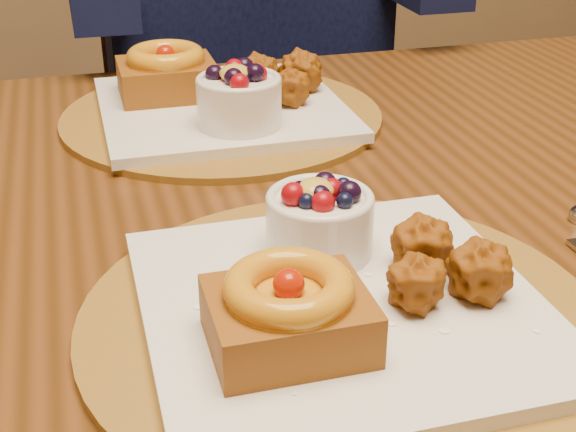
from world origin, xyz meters
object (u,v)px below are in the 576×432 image
(dining_table, at_px, (268,265))
(place_setting_near, at_px, (337,293))
(place_setting_far, at_px, (220,100))
(chair_far, at_px, (229,173))

(dining_table, relative_size, place_setting_near, 4.21)
(place_setting_near, distance_m, place_setting_far, 0.43)
(dining_table, distance_m, place_setting_near, 0.24)
(place_setting_far, bearing_deg, dining_table, -89.18)
(dining_table, height_order, chair_far, chair_far)
(place_setting_near, bearing_deg, place_setting_far, 90.11)
(dining_table, distance_m, chair_far, 0.73)
(place_setting_near, xyz_separation_m, chair_far, (0.10, 0.90, -0.31))
(place_setting_far, distance_m, chair_far, 0.57)
(place_setting_near, xyz_separation_m, place_setting_far, (-0.00, 0.43, 0.00))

